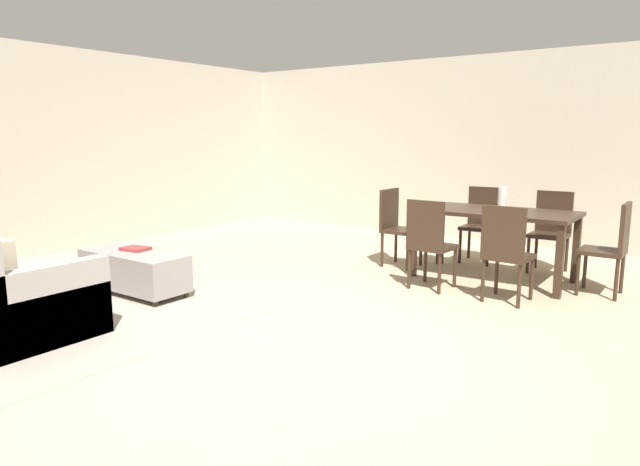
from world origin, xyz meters
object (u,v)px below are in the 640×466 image
Objects in this scene: dining_chair_near_left at (429,239)px; book_on_ottoman at (135,249)px; dining_chair_head_east at (612,244)px; ottoman_table at (134,270)px; vase_centerpiece at (502,199)px; dining_table at (494,219)px; dining_chair_head_west at (396,223)px; dining_chair_near_right at (506,248)px; dining_chair_far_left at (481,220)px; dining_chair_far_right at (551,227)px.

book_on_ottoman is (-2.38, -1.74, -0.09)m from dining_chair_near_left.
ottoman_table is at bearing -145.59° from dining_chair_head_east.
vase_centerpiece is (2.78, 2.59, 0.65)m from ottoman_table.
dining_chair_head_west is at bearing -179.29° from dining_table.
dining_chair_head_east is (1.53, 0.82, 0.00)m from dining_chair_near_left.
dining_chair_near_right is 1.13m from dining_chair_head_east.
dining_chair_near_right is at bearing -64.20° from dining_table.
dining_chair_near_right and dining_chair_far_left have the same top height.
dining_table is 0.92m from dining_chair_near_right.
dining_chair_far_left is at bearing 91.75° from dining_chair_near_left.
book_on_ottoman is (-2.76, -2.54, -0.24)m from dining_table.
book_on_ottoman reaches higher than ottoman_table.
ottoman_table is 4.64× the size of vase_centerpiece.
dining_table is 1.80× the size of dining_chair_head_east.
dining_table is 6.46× the size of vase_centerpiece.
dining_chair_near_left is 1.12m from dining_chair_head_west.
ottoman_table is 1.29× the size of dining_chair_near_left.
vase_centerpiece is at bearing 41.47° from book_on_ottoman.
ottoman_table is 1.29× the size of dining_chair_head_east.
dining_chair_near_right and dining_chair_head_east have the same top height.
dining_chair_head_east and dining_chair_head_west have the same top height.
dining_chair_far_left reaches higher than dining_table.
dining_chair_head_west is at bearing -179.11° from dining_chair_head_east.
dining_chair_head_west is (-1.57, 0.80, 0.00)m from dining_chair_near_right.
ottoman_table is 2.96m from dining_chair_near_left.
dining_chair_near_right and dining_chair_far_right have the same top height.
dining_chair_head_east is at bearing 0.89° from dining_chair_head_west.
dining_chair_near_right is (0.39, -0.82, -0.14)m from dining_table.
dining_table is at bearing 163.53° from vase_centerpiece.
dining_chair_far_left is 4.09m from book_on_ottoman.
dining_chair_far_right is 1.05m from dining_chair_head_east.
ottoman_table is 0.72× the size of dining_table.
dining_chair_near_right is (3.09, 1.80, 0.28)m from ottoman_table.
dining_chair_head_west is at bearing 152.99° from dining_chair_near_right.
dining_chair_near_right is 1.83m from dining_chair_far_left.
book_on_ottoman is at bearing -138.53° from vase_centerpiece.
dining_chair_far_left and dining_chair_head_west have the same top height.
dining_table is 0.94m from dining_chair_far_left.
dining_chair_far_left reaches higher than ottoman_table.
book_on_ottoman is at bearing -146.81° from dining_chair_head_east.
dining_chair_head_west reaches higher than dining_table.
book_on_ottoman is at bearing -137.42° from dining_table.
dining_chair_head_east is at bearing 47.86° from dining_chair_near_right.
ottoman_table is at bearing -132.62° from dining_chair_far_right.
dining_table is 1.16m from dining_chair_head_east.
dining_chair_near_right is 1.76m from dining_chair_head_west.
book_on_ottoman is (-3.17, -3.30, -0.09)m from dining_chair_far_right.
dining_chair_far_right is 3.54× the size of book_on_ottoman.
dining_chair_far_left is at bearing 55.23° from book_on_ottoman.
dining_chair_far_left is at bearing 116.81° from dining_chair_near_right.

